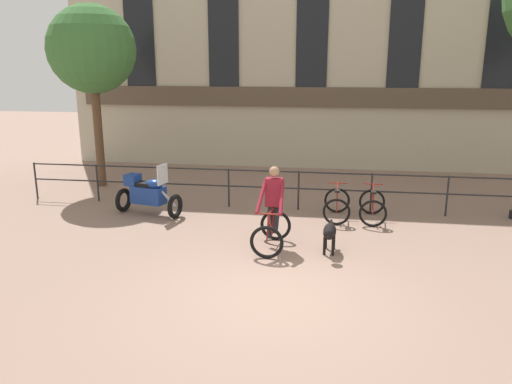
% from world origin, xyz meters
% --- Properties ---
extents(ground_plane, '(60.00, 60.00, 0.00)m').
position_xyz_m(ground_plane, '(0.00, 0.00, 0.00)').
color(ground_plane, '#8E7060').
extents(canal_railing, '(15.05, 0.05, 1.05)m').
position_xyz_m(canal_railing, '(-0.00, 5.20, 0.71)').
color(canal_railing, '#232326').
rests_on(canal_railing, ground_plane).
extents(building_facade, '(18.00, 0.72, 10.30)m').
position_xyz_m(building_facade, '(-0.00, 10.99, 5.13)').
color(building_facade, '#BCB299').
rests_on(building_facade, ground_plane).
extents(cyclist_with_bike, '(0.73, 1.20, 1.70)m').
position_xyz_m(cyclist_with_bike, '(-0.34, 2.36, 0.76)').
color(cyclist_with_bike, black).
rests_on(cyclist_with_bike, ground_plane).
extents(dog, '(0.29, 1.04, 0.63)m').
position_xyz_m(dog, '(0.85, 2.16, 0.44)').
color(dog, black).
rests_on(dog, ground_plane).
extents(parked_motorcycle, '(1.78, 1.00, 1.35)m').
position_xyz_m(parked_motorcycle, '(-3.76, 4.16, 0.56)').
color(parked_motorcycle, black).
rests_on(parked_motorcycle, ground_plane).
extents(parked_bicycle_near_lamp, '(0.68, 1.12, 0.86)m').
position_xyz_m(parked_bicycle_near_lamp, '(1.00, 4.54, 0.36)').
color(parked_bicycle_near_lamp, black).
rests_on(parked_bicycle_near_lamp, ground_plane).
extents(parked_bicycle_mid_left, '(0.71, 1.14, 0.86)m').
position_xyz_m(parked_bicycle_mid_left, '(1.87, 4.54, 0.36)').
color(parked_bicycle_mid_left, black).
rests_on(parked_bicycle_mid_left, ground_plane).
extents(tree_canalside_left, '(2.61, 2.61, 5.49)m').
position_xyz_m(tree_canalside_left, '(-6.35, 6.96, 4.15)').
color(tree_canalside_left, brown).
rests_on(tree_canalside_left, ground_plane).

